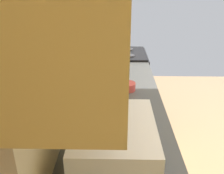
{
  "coord_description": "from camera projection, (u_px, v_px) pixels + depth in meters",
  "views": [
    {
      "loc": [
        -1.56,
        1.17,
        1.76
      ],
      "look_at": [
        -0.34,
        1.2,
        1.21
      ],
      "focal_mm": 39.48,
      "sensor_mm": 36.0,
      "label": 1
    }
  ],
  "objects": [
    {
      "name": "bowl",
      "position": [
        127.0,
        86.0,
        2.0
      ],
      "size": [
        0.13,
        0.13,
        0.06
      ],
      "color": "#D84C47",
      "rests_on": "counter_run"
    },
    {
      "name": "oven_range",
      "position": [
        119.0,
        88.0,
        3.12
      ],
      "size": [
        0.61,
        0.67,
        1.1
      ],
      "color": "black",
      "rests_on": "ground_plane"
    },
    {
      "name": "wall_back",
      "position": [
        61.0,
        36.0,
        1.58
      ],
      "size": [
        3.75,
        0.12,
        2.83
      ],
      "primitive_type": "cube",
      "color": "beige",
      "rests_on": "ground_plane"
    },
    {
      "name": "microwave",
      "position": [
        115.0,
        149.0,
        1.11
      ],
      "size": [
        0.46,
        0.36,
        0.27
      ],
      "color": "white",
      "rests_on": "counter_run"
    }
  ]
}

